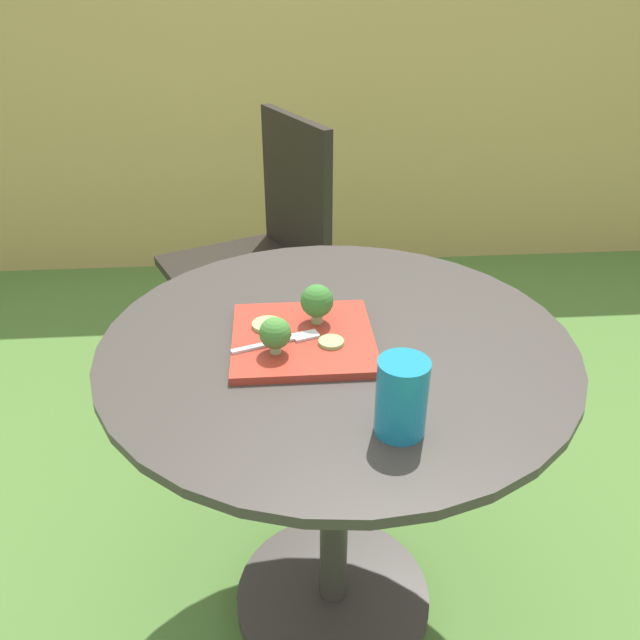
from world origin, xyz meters
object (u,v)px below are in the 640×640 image
salad_plate (303,338)px  drinking_glass (401,401)px  fork (284,340)px  patio_chair (266,240)px

salad_plate → drinking_glass: size_ratio=2.11×
salad_plate → fork: fork is taller
fork → salad_plate: bearing=30.9°
drinking_glass → fork: size_ratio=0.76×
drinking_glass → salad_plate: bearing=116.4°
salad_plate → patio_chair: bearing=94.3°
salad_plate → fork: (-0.03, -0.02, 0.01)m
drinking_glass → fork: drinking_glass is taller
patio_chair → drinking_glass: (0.19, -1.19, 0.25)m
salad_plate → fork: 0.04m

